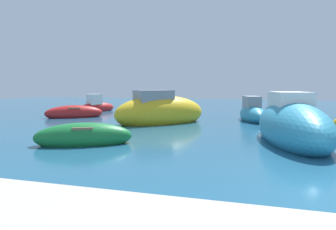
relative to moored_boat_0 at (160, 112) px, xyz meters
The scene contains 6 objects.
moored_boat_0 is the anchor object (origin of this frame).
moored_boat_2 7.19m from the moored_boat_0, 31.64° to the right, with size 2.87×6.14×2.18m.
moored_boat_4 5.43m from the moored_boat_0, 28.61° to the left, with size 2.05×3.77×1.65m.
moored_boat_6 9.13m from the moored_boat_0, 140.69° to the left, with size 2.29×3.22×1.57m.
moored_boat_7 6.38m from the moored_boat_0, 96.62° to the right, with size 3.37×2.43×0.96m.
moored_boat_9 6.24m from the moored_boat_0, 168.49° to the left, with size 3.52×2.96×1.00m.
Camera 1 is at (-2.32, -5.72, 1.97)m, focal length 31.63 mm.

